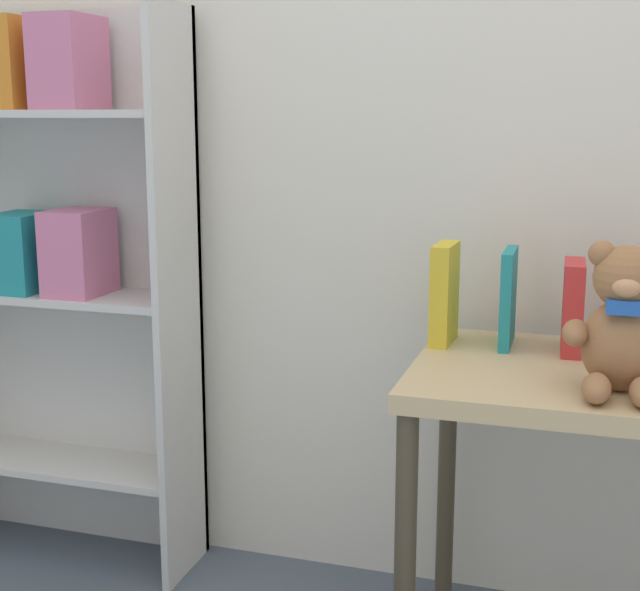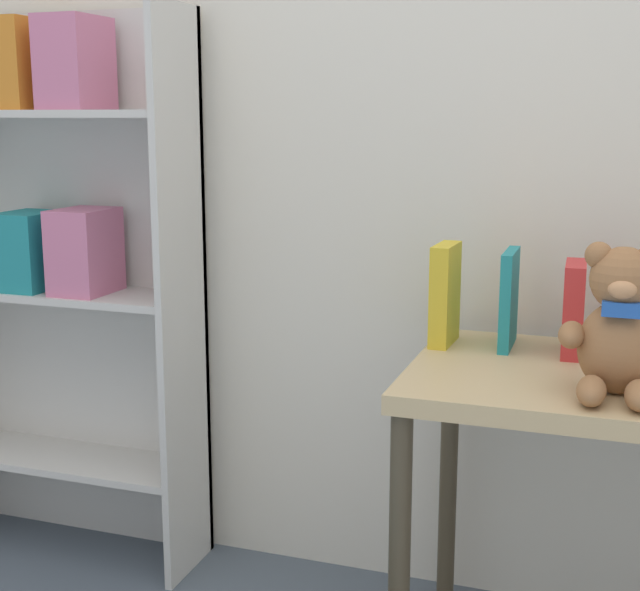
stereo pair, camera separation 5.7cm
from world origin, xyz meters
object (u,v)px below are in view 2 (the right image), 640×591
object	(u,v)px
book_standing_teal	(509,299)
bookshelf_side	(67,249)
teddy_bear	(620,327)
display_table	(599,422)
book_standing_red	(574,309)
book_standing_yellow	(445,294)

from	to	relation	value
book_standing_teal	bookshelf_side	bearing A→B (deg)	175.76
bookshelf_side	teddy_bear	size ratio (longest dim) A/B	5.25
display_table	book_standing_teal	bearing A→B (deg)	143.44
bookshelf_side	book_standing_red	size ratio (longest dim) A/B	7.45
bookshelf_side	display_table	xyz separation A→B (m)	(1.31, -0.21, -0.24)
bookshelf_side	book_standing_red	bearing A→B (deg)	-3.79
book_standing_teal	book_standing_red	bearing A→B (deg)	-6.88
display_table	book_standing_yellow	xyz separation A→B (m)	(-0.33, 0.13, 0.20)
display_table	book_standing_red	xyz separation A→B (m)	(-0.07, 0.13, 0.19)
teddy_bear	book_standing_yellow	xyz separation A→B (m)	(-0.35, 0.25, -0.01)
book_standing_teal	book_standing_red	size ratio (longest dim) A/B	1.09
book_standing_red	display_table	bearing A→B (deg)	-66.06
display_table	book_standing_yellow	bearing A→B (deg)	158.62
bookshelf_side	book_standing_yellow	distance (m)	0.99
book_standing_yellow	teddy_bear	bearing A→B (deg)	-33.83
book_standing_red	bookshelf_side	bearing A→B (deg)	173.69
book_standing_teal	teddy_bear	bearing A→B (deg)	-51.59
bookshelf_side	teddy_bear	xyz separation A→B (m)	(1.33, -0.34, -0.02)
book_standing_yellow	book_standing_teal	distance (m)	0.13
book_standing_teal	book_standing_red	distance (m)	0.13
display_table	bookshelf_side	bearing A→B (deg)	170.74
bookshelf_side	book_standing_teal	xyz separation A→B (m)	(1.11, -0.07, -0.04)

